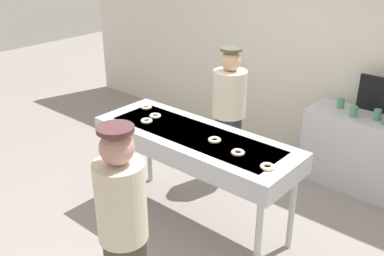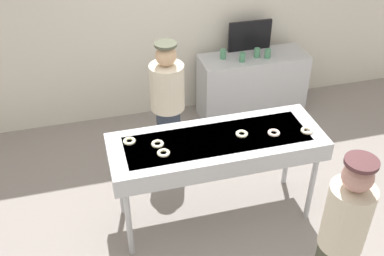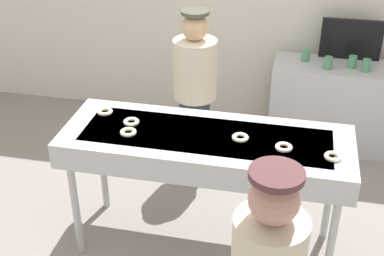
# 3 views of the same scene
# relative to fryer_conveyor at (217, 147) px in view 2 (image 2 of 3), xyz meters

# --- Properties ---
(ground_plane) EXTENTS (16.00, 16.00, 0.00)m
(ground_plane) POSITION_rel_fryer_conveyor_xyz_m (0.00, 0.00, -0.90)
(ground_plane) COLOR gray
(back_wall) EXTENTS (8.00, 0.12, 3.08)m
(back_wall) POSITION_rel_fryer_conveyor_xyz_m (0.00, 2.21, 0.64)
(back_wall) COLOR silver
(back_wall) RESTS_ON ground
(fryer_conveyor) EXTENTS (2.05, 0.72, 1.00)m
(fryer_conveyor) POSITION_rel_fryer_conveyor_xyz_m (0.00, 0.00, 0.00)
(fryer_conveyor) COLOR #B7BABF
(fryer_conveyor) RESTS_ON ground
(sugar_donut_0) EXTENTS (0.17, 0.17, 0.03)m
(sugar_donut_0) POSITION_rel_fryer_conveyor_xyz_m (-0.54, -0.10, 0.11)
(sugar_donut_0) COLOR #F0EBC3
(sugar_donut_0) RESTS_ON fryer_conveyor
(sugar_donut_1) EXTENTS (0.14, 0.14, 0.03)m
(sugar_donut_1) POSITION_rel_fryer_conveyor_xyz_m (0.86, -0.12, 0.11)
(sugar_donut_1) COLOR #FBEEC8
(sugar_donut_1) RESTS_ON fryer_conveyor
(sugar_donut_2) EXTENTS (0.14, 0.14, 0.03)m
(sugar_donut_2) POSITION_rel_fryer_conveyor_xyz_m (0.24, -0.01, 0.11)
(sugar_donut_2) COLOR #EFF0C9
(sugar_donut_2) RESTS_ON fryer_conveyor
(sugar_donut_3) EXTENTS (0.15, 0.15, 0.03)m
(sugar_donut_3) POSITION_rel_fryer_conveyor_xyz_m (0.54, -0.07, 0.11)
(sugar_donut_3) COLOR #FEE1D1
(sugar_donut_3) RESTS_ON fryer_conveyor
(sugar_donut_4) EXTENTS (0.14, 0.14, 0.03)m
(sugar_donut_4) POSITION_rel_fryer_conveyor_xyz_m (-0.80, 0.16, 0.11)
(sugar_donut_4) COLOR #F8F4C5
(sugar_donut_4) RESTS_ON fryer_conveyor
(sugar_donut_5) EXTENTS (0.17, 0.17, 0.03)m
(sugar_donut_5) POSITION_rel_fryer_conveyor_xyz_m (-0.56, 0.05, 0.11)
(sugar_donut_5) COLOR #ECE2C6
(sugar_donut_5) RESTS_ON fryer_conveyor
(worker_baker) EXTENTS (0.37, 0.37, 1.59)m
(worker_baker) POSITION_rel_fryer_conveyor_xyz_m (-0.27, 0.93, 0.02)
(worker_baker) COLOR #2E3746
(worker_baker) RESTS_ON ground
(customer_waiting) EXTENTS (0.33, 0.33, 1.69)m
(customer_waiting) POSITION_rel_fryer_conveyor_xyz_m (0.53, -1.35, 0.06)
(customer_waiting) COLOR #3C3D2E
(customer_waiting) RESTS_ON ground
(prep_counter) EXTENTS (1.43, 0.51, 0.88)m
(prep_counter) POSITION_rel_fryer_conveyor_xyz_m (1.07, 1.76, -0.46)
(prep_counter) COLOR #B7BABF
(prep_counter) RESTS_ON ground
(paper_cup_0) EXTENTS (0.08, 0.08, 0.12)m
(paper_cup_0) POSITION_rel_fryer_conveyor_xyz_m (1.21, 1.67, 0.04)
(paper_cup_0) COLOR #4C8C66
(paper_cup_0) RESTS_ON prep_counter
(paper_cup_1) EXTENTS (0.08, 0.08, 0.12)m
(paper_cup_1) POSITION_rel_fryer_conveyor_xyz_m (0.86, 1.66, 0.04)
(paper_cup_1) COLOR #4C8C66
(paper_cup_1) RESTS_ON prep_counter
(paper_cup_2) EXTENTS (0.08, 0.08, 0.12)m
(paper_cup_2) POSITION_rel_fryer_conveyor_xyz_m (1.09, 1.73, 0.04)
(paper_cup_2) COLOR #4C8C66
(paper_cup_2) RESTS_ON prep_counter
(paper_cup_3) EXTENTS (0.08, 0.08, 0.12)m
(paper_cup_3) POSITION_rel_fryer_conveyor_xyz_m (0.65, 1.80, 0.04)
(paper_cup_3) COLOR #4C8C66
(paper_cup_3) RESTS_ON prep_counter
(menu_display) EXTENTS (0.58, 0.04, 0.40)m
(menu_display) POSITION_rel_fryer_conveyor_xyz_m (1.07, 1.96, 0.18)
(menu_display) COLOR black
(menu_display) RESTS_ON prep_counter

